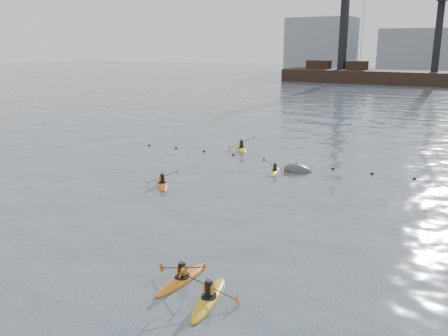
{
  "coord_description": "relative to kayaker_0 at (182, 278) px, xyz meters",
  "views": [
    {
      "loc": [
        10.57,
        -13.27,
        9.54
      ],
      "look_at": [
        -1.62,
        9.21,
        2.8
      ],
      "focal_mm": 38.0,
      "sensor_mm": 36.0,
      "label": 1
    }
  ],
  "objects": [
    {
      "name": "ground",
      "position": [
        -0.54,
        -1.58,
        -0.1
      ],
      "size": [
        400.0,
        400.0,
        0.0
      ],
      "primitive_type": "plane",
      "color": "#394754",
      "rests_on": "ground"
    },
    {
      "name": "float_line",
      "position": [
        -1.04,
        20.96,
        -0.07
      ],
      "size": [
        33.24,
        0.73,
        0.24
      ],
      "color": "black",
      "rests_on": "ground"
    },
    {
      "name": "barge_pier",
      "position": [
        -0.77,
        108.42,
        1.79
      ],
      "size": [
        72.0,
        19.3,
        29.5
      ],
      "color": "black",
      "rests_on": "ground"
    },
    {
      "name": "kayaker_0",
      "position": [
        0.0,
        0.0,
        0.0
      ],
      "size": [
        2.33,
        3.46,
        1.19
      ],
      "rotation": [
        0.0,
        0.0,
        -0.06
      ],
      "color": "orange",
      "rests_on": "ground"
    },
    {
      "name": "kayaker_1",
      "position": [
        1.77,
        -0.84,
        0.0
      ],
      "size": [
        2.42,
        3.61,
        1.31
      ],
      "rotation": [
        0.0,
        0.0,
        0.2
      ],
      "color": "gold",
      "rests_on": "ground"
    },
    {
      "name": "kayaker_2",
      "position": [
        -8.77,
        10.84,
        -0.0
      ],
      "size": [
        2.64,
        3.03,
        1.24
      ],
      "rotation": [
        0.0,
        0.0,
        0.68
      ],
      "color": "#DF5015",
      "rests_on": "ground"
    },
    {
      "name": "kayaker_3",
      "position": [
        -3.22,
        17.76,
        -0.02
      ],
      "size": [
        1.96,
        2.91,
        1.1
      ],
      "rotation": [
        0.0,
        0.0,
        0.21
      ],
      "color": "gold",
      "rests_on": "ground"
    },
    {
      "name": "kayaker_5",
      "position": [
        -9.02,
        23.68,
        0.01
      ],
      "size": [
        2.68,
        3.43,
        1.41
      ],
      "rotation": [
        0.0,
        0.0,
        0.6
      ],
      "color": "gold",
      "rests_on": "ground"
    },
    {
      "name": "mooring_buoy",
      "position": [
        -1.7,
        18.77,
        -0.1
      ],
      "size": [
        2.74,
        1.99,
        1.58
      ],
      "primitive_type": "ellipsoid",
      "rotation": [
        0.0,
        0.21,
        0.29
      ],
      "color": "#404346",
      "rests_on": "ground"
    }
  ]
}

